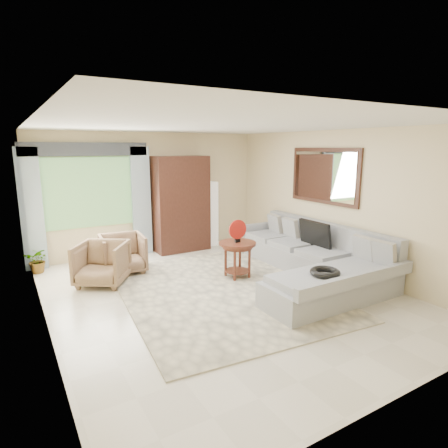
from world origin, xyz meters
TOP-DOWN VIEW (x-y plane):
  - ground at (0.00, 0.00)m, footprint 6.00×6.00m
  - area_rug at (0.05, 0.16)m, footprint 3.36×4.26m
  - sectional_sofa at (1.78, -0.18)m, footprint 2.30×3.46m
  - tv_screen at (2.05, 0.09)m, footprint 0.14×0.74m
  - garden_hose at (1.00, -1.20)m, footprint 0.43×0.43m
  - coffee_table at (0.63, 0.52)m, footprint 0.65×0.65m
  - red_disc at (0.63, 0.52)m, footprint 0.34×0.04m
  - armchair_left at (-1.51, 1.43)m, footprint 1.09×1.10m
  - armchair_right at (-1.03, 1.85)m, footprint 0.84×0.86m
  - potted_plant at (-2.39, 2.63)m, footprint 0.55×0.52m
  - armoire at (0.55, 2.72)m, footprint 1.20×0.55m
  - floor_lamp at (1.35, 2.78)m, footprint 0.24×0.24m
  - window at (-1.35, 2.97)m, footprint 1.80×0.04m
  - curtain_left at (-2.40, 2.88)m, footprint 0.40×0.08m
  - curtain_right at (-0.30, 2.88)m, footprint 0.40×0.08m
  - valance at (-1.35, 2.90)m, footprint 2.40×0.12m
  - wall_mirror at (2.46, 0.35)m, footprint 0.05×1.70m

SIDE VIEW (x-z plane):
  - ground at x=0.00m, z-range 0.00..0.00m
  - area_rug at x=0.05m, z-range 0.00..0.02m
  - potted_plant at x=-2.39m, z-range 0.00..0.48m
  - sectional_sofa at x=1.78m, z-range -0.17..0.73m
  - coffee_table at x=0.63m, z-range 0.02..0.67m
  - armchair_right at x=-1.03m, z-range 0.00..0.72m
  - armchair_left at x=-1.51m, z-range 0.00..0.73m
  - garden_hose at x=1.00m, z-range 0.50..0.59m
  - tv_screen at x=2.05m, z-range 0.48..0.96m
  - floor_lamp at x=1.35m, z-range 0.00..1.50m
  - red_disc at x=0.63m, z-range 0.71..1.05m
  - armoire at x=0.55m, z-range 0.00..2.10m
  - curtain_left at x=-2.40m, z-range 0.00..2.30m
  - curtain_right at x=-0.30m, z-range 0.00..2.30m
  - window at x=-1.35m, z-range 0.70..2.10m
  - wall_mirror at x=2.46m, z-range 1.22..2.27m
  - valance at x=-1.35m, z-range 2.12..2.38m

